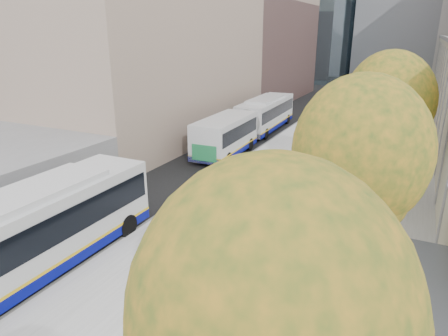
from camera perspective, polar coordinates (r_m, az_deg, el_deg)
The scene contains 8 objects.
bus_platform at distance 36.56m, azimuth 11.47°, elevation 4.69°, with size 4.25×150.00×0.15m, color #B3B3B3.
sidewalk at distance 35.48m, azimuth 24.01°, elevation 2.93°, with size 4.75×150.00×0.08m, color gray.
bus_shelter at distance 12.25m, azimuth 25.94°, elevation -15.64°, with size 1.90×4.40×2.53m.
tree_b at distance 5.91m, azimuth 6.71°, elevation -20.07°, with size 4.00×4.00×6.97m.
tree_c at distance 12.94m, azimuth 18.93°, elevation 2.14°, with size 4.20×4.20×7.28m.
tree_d at distance 21.68m, azimuth 22.46°, elevation 8.71°, with size 4.40×4.40×7.60m.
bus_far at distance 34.25m, azimuth 3.85°, elevation 6.66°, with size 3.03×17.36×2.88m.
distant_car at distance 59.05m, azimuth 14.61°, elevation 10.25°, with size 1.41×3.51×1.20m, color #BBBBBB.
Camera 1 is at (5.04, 0.62, 8.73)m, focal length 32.00 mm.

